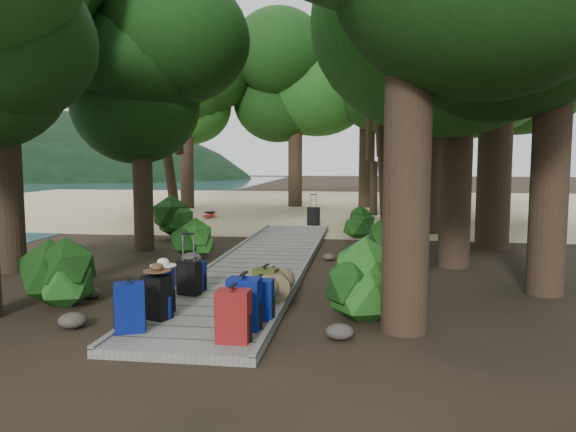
% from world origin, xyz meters
% --- Properties ---
extents(ground, '(120.00, 120.00, 0.00)m').
position_xyz_m(ground, '(0.00, 0.00, 0.00)').
color(ground, '#302318').
rests_on(ground, ground).
extents(sand_beach, '(40.00, 22.00, 0.02)m').
position_xyz_m(sand_beach, '(0.00, 16.00, 0.01)').
color(sand_beach, '#CBB489').
rests_on(sand_beach, ground).
extents(boardwalk, '(2.00, 12.00, 0.12)m').
position_xyz_m(boardwalk, '(0.00, 1.00, 0.06)').
color(boardwalk, slate).
rests_on(boardwalk, ground).
extents(backpack_left_a, '(0.45, 0.39, 0.70)m').
position_xyz_m(backpack_left_a, '(-0.78, -4.30, 0.47)').
color(backpack_left_a, navy).
rests_on(backpack_left_a, boardwalk).
extents(backpack_left_b, '(0.43, 0.36, 0.66)m').
position_xyz_m(backpack_left_b, '(-0.65, -3.70, 0.45)').
color(backpack_left_b, black).
rests_on(backpack_left_b, boardwalk).
extents(backpack_left_c, '(0.41, 0.33, 0.69)m').
position_xyz_m(backpack_left_c, '(-0.71, -3.36, 0.46)').
color(backpack_left_c, navy).
rests_on(backpack_left_c, boardwalk).
extents(backpack_left_d, '(0.36, 0.27, 0.55)m').
position_xyz_m(backpack_left_d, '(-0.64, -2.02, 0.39)').
color(backpack_left_d, navy).
rests_on(backpack_left_d, boardwalk).
extents(backpack_right_a, '(0.40, 0.29, 0.71)m').
position_xyz_m(backpack_right_a, '(0.63, -4.51, 0.48)').
color(backpack_right_a, maroon).
rests_on(backpack_right_a, boardwalk).
extents(backpack_right_b, '(0.42, 0.30, 0.75)m').
position_xyz_m(backpack_right_b, '(0.65, -4.00, 0.49)').
color(backpack_right_b, navy).
rests_on(backpack_right_b, boardwalk).
extents(backpack_right_c, '(0.36, 0.26, 0.62)m').
position_xyz_m(backpack_right_c, '(0.77, -3.53, 0.43)').
color(backpack_right_c, navy).
rests_on(backpack_right_c, boardwalk).
extents(backpack_right_d, '(0.39, 0.31, 0.55)m').
position_xyz_m(backpack_right_d, '(0.66, -2.46, 0.39)').
color(backpack_right_d, '#3B411C').
rests_on(backpack_right_d, boardwalk).
extents(duffel_right_khaki, '(0.59, 0.75, 0.44)m').
position_xyz_m(duffel_right_khaki, '(0.77, -2.31, 0.34)').
color(duffel_right_khaki, brown).
rests_on(duffel_right_khaki, boardwalk).
extents(suitcase_on_boardwalk, '(0.40, 0.28, 0.56)m').
position_xyz_m(suitcase_on_boardwalk, '(-0.63, -2.33, 0.40)').
color(suitcase_on_boardwalk, black).
rests_on(suitcase_on_boardwalk, boardwalk).
extents(lone_suitcase_on_sand, '(0.43, 0.31, 0.62)m').
position_xyz_m(lone_suitcase_on_sand, '(0.42, 8.05, 0.33)').
color(lone_suitcase_on_sand, black).
rests_on(lone_suitcase_on_sand, sand_beach).
extents(hat_brown, '(0.38, 0.38, 0.12)m').
position_xyz_m(hat_brown, '(-0.64, -3.67, 0.84)').
color(hat_brown, '#51351E').
rests_on(hat_brown, backpack_left_b).
extents(hat_white, '(0.37, 0.37, 0.12)m').
position_xyz_m(hat_white, '(-0.65, -3.41, 0.87)').
color(hat_white, silver).
rests_on(hat_white, backpack_left_c).
extents(kayak, '(0.72, 3.00, 0.30)m').
position_xyz_m(kayak, '(-3.78, 9.97, 0.17)').
color(kayak, red).
rests_on(kayak, sand_beach).
extents(sun_lounger, '(1.31, 2.15, 0.66)m').
position_xyz_m(sun_lounger, '(3.09, 9.81, 0.35)').
color(sun_lounger, silver).
rests_on(sun_lounger, sand_beach).
extents(tree_right_b, '(4.93, 4.93, 8.80)m').
position_xyz_m(tree_right_b, '(5.26, -0.97, 4.40)').
color(tree_right_b, black).
rests_on(tree_right_b, ground).
extents(tree_right_c, '(5.46, 5.46, 9.45)m').
position_xyz_m(tree_right_c, '(4.07, 1.30, 4.72)').
color(tree_right_c, black).
rests_on(tree_right_c, ground).
extents(tree_right_d, '(6.56, 6.56, 12.02)m').
position_xyz_m(tree_right_d, '(5.41, 3.91, 6.01)').
color(tree_right_d, black).
rests_on(tree_right_d, ground).
extents(tree_right_e, '(5.55, 5.55, 9.99)m').
position_xyz_m(tree_right_e, '(4.13, 6.66, 5.00)').
color(tree_right_e, black).
rests_on(tree_right_e, ground).
extents(tree_right_f, '(5.09, 5.09, 9.08)m').
position_xyz_m(tree_right_f, '(6.36, 9.42, 4.54)').
color(tree_right_f, black).
rests_on(tree_right_f, ground).
extents(tree_left_c, '(4.07, 4.07, 7.08)m').
position_xyz_m(tree_left_c, '(-3.41, 2.60, 3.54)').
color(tree_left_c, black).
rests_on(tree_left_c, ground).
extents(tree_back_a, '(5.50, 5.50, 9.52)m').
position_xyz_m(tree_back_a, '(-1.16, 15.52, 4.76)').
color(tree_back_a, black).
rests_on(tree_back_a, ground).
extents(tree_back_b, '(5.84, 5.84, 10.43)m').
position_xyz_m(tree_back_b, '(2.20, 15.56, 5.21)').
color(tree_back_b, black).
rests_on(tree_back_b, ground).
extents(tree_back_c, '(5.47, 5.47, 9.85)m').
position_xyz_m(tree_back_c, '(5.00, 15.03, 4.92)').
color(tree_back_c, black).
rests_on(tree_back_c, ground).
extents(tree_back_d, '(5.28, 5.28, 8.80)m').
position_xyz_m(tree_back_d, '(-5.92, 13.80, 4.40)').
color(tree_back_d, black).
rests_on(tree_back_d, ground).
extents(palm_right_a, '(4.13, 4.13, 7.04)m').
position_xyz_m(palm_right_a, '(2.94, 6.59, 3.52)').
color(palm_right_a, '#113E11').
rests_on(palm_right_a, ground).
extents(palm_right_b, '(4.25, 4.25, 8.21)m').
position_xyz_m(palm_right_b, '(5.35, 10.49, 4.10)').
color(palm_right_b, '#113E11').
rests_on(palm_right_b, ground).
extents(palm_right_c, '(4.12, 4.12, 6.56)m').
position_xyz_m(palm_right_c, '(2.73, 12.09, 3.28)').
color(palm_right_c, '#113E11').
rests_on(palm_right_c, ground).
extents(palm_left_a, '(4.57, 4.57, 7.27)m').
position_xyz_m(palm_left_a, '(-4.38, 7.14, 3.64)').
color(palm_left_a, '#113E11').
rests_on(palm_left_a, ground).
extents(rock_left_a, '(0.39, 0.36, 0.22)m').
position_xyz_m(rock_left_a, '(-1.78, -3.91, 0.11)').
color(rock_left_a, '#4C473F').
rests_on(rock_left_a, ground).
extents(rock_left_b, '(0.33, 0.30, 0.18)m').
position_xyz_m(rock_left_b, '(-2.34, -2.32, 0.09)').
color(rock_left_b, '#4C473F').
rests_on(rock_left_b, ground).
extents(rock_left_c, '(0.46, 0.41, 0.25)m').
position_xyz_m(rock_left_c, '(-1.60, 0.86, 0.13)').
color(rock_left_c, '#4C473F').
rests_on(rock_left_c, ground).
extents(rock_left_d, '(0.30, 0.27, 0.16)m').
position_xyz_m(rock_left_d, '(-1.98, 3.48, 0.08)').
color(rock_left_d, '#4C473F').
rests_on(rock_left_d, ground).
extents(rock_right_a, '(0.37, 0.33, 0.20)m').
position_xyz_m(rock_right_a, '(1.88, -3.88, 0.10)').
color(rock_right_a, '#4C473F').
rests_on(rock_right_a, ground).
extents(rock_right_b, '(0.52, 0.47, 0.29)m').
position_xyz_m(rock_right_b, '(2.86, -1.16, 0.14)').
color(rock_right_b, '#4C473F').
rests_on(rock_right_b, ground).
extents(rock_right_c, '(0.28, 0.26, 0.16)m').
position_xyz_m(rock_right_c, '(1.37, 1.68, 0.08)').
color(rock_right_c, '#4C473F').
rests_on(rock_right_c, ground).
extents(rock_right_d, '(0.58, 0.53, 0.32)m').
position_xyz_m(rock_right_d, '(2.56, 4.16, 0.16)').
color(rock_right_d, '#4C473F').
rests_on(rock_right_d, ground).
extents(shrub_left_a, '(1.15, 1.15, 1.03)m').
position_xyz_m(shrub_left_a, '(-2.56, -2.87, 0.52)').
color(shrub_left_a, '#185019').
rests_on(shrub_left_a, ground).
extents(shrub_left_b, '(0.91, 0.91, 0.82)m').
position_xyz_m(shrub_left_b, '(-1.74, 1.47, 0.41)').
color(shrub_left_b, '#185019').
rests_on(shrub_left_b, ground).
extents(shrub_left_c, '(1.32, 1.32, 1.19)m').
position_xyz_m(shrub_left_c, '(-3.20, 4.43, 0.59)').
color(shrub_left_c, '#185019').
rests_on(shrub_left_c, ground).
extents(shrub_right_a, '(1.13, 1.13, 1.02)m').
position_xyz_m(shrub_right_a, '(2.04, -2.91, 0.51)').
color(shrub_right_a, '#185019').
rests_on(shrub_right_a, ground).
extents(shrub_right_b, '(1.21, 1.21, 1.09)m').
position_xyz_m(shrub_right_b, '(2.83, 2.00, 0.55)').
color(shrub_right_b, '#185019').
rests_on(shrub_right_b, ground).
extents(shrub_right_c, '(0.96, 0.96, 0.86)m').
position_xyz_m(shrub_right_c, '(2.16, 5.46, 0.43)').
color(shrub_right_c, '#185019').
rests_on(shrub_right_c, ground).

